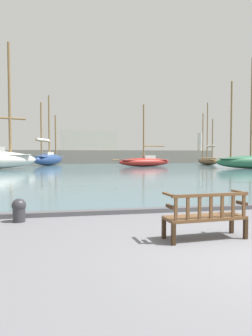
% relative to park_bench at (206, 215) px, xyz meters
% --- Properties ---
extents(harbor_water, '(100.00, 80.00, 0.08)m').
position_rel_park_bench_xyz_m(harbor_water, '(0.36, 42.99, -0.43)').
color(harbor_water, '#476670').
rests_on(harbor_water, ground).
extents(quay_edge_kerb, '(40.00, 0.30, 0.12)m').
position_rel_park_bench_xyz_m(quay_edge_kerb, '(0.36, 2.84, -0.41)').
color(quay_edge_kerb, '#4C4C50').
rests_on(quay_edge_kerb, ground).
extents(park_bench, '(1.64, 0.64, 0.92)m').
position_rel_park_bench_xyz_m(park_bench, '(0.00, 0.00, 0.00)').
color(park_bench, '#322113').
rests_on(park_bench, ground).
extents(sailboat_outer_starboard, '(2.10, 6.79, 9.63)m').
position_rel_park_bench_xyz_m(sailboat_outer_starboard, '(18.69, 37.75, 0.39)').
color(sailboat_outer_starboard, brown).
rests_on(sailboat_outer_starboard, harbor_water).
extents(sailboat_nearest_port, '(5.17, 9.75, 10.46)m').
position_rel_park_bench_xyz_m(sailboat_nearest_port, '(-5.41, 40.82, 0.69)').
color(sailboat_nearest_port, navy).
rests_on(sailboat_nearest_port, harbor_water).
extents(sailboat_centre_channel, '(10.11, 3.24, 12.46)m').
position_rel_park_bench_xyz_m(sailboat_centre_channel, '(18.04, 25.32, 0.58)').
color(sailboat_centre_channel, '#2D6647').
rests_on(sailboat_centre_channel, harbor_water).
extents(sailboat_outer_port, '(8.51, 3.66, 8.27)m').
position_rel_park_bench_xyz_m(sailboat_outer_port, '(7.63, 33.76, 0.30)').
color(sailboat_outer_port, maroon).
rests_on(sailboat_outer_port, harbor_water).
extents(mooring_bollard, '(0.34, 0.34, 0.58)m').
position_rel_park_bench_xyz_m(mooring_bollard, '(-3.81, 2.28, -0.16)').
color(mooring_bollard, '#2D2D33').
rests_on(mooring_bollard, ground).
extents(far_breakwater, '(48.58, 2.40, 6.02)m').
position_rel_park_bench_xyz_m(far_breakwater, '(0.72, 48.86, 1.38)').
color(far_breakwater, slate).
rests_on(far_breakwater, ground).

